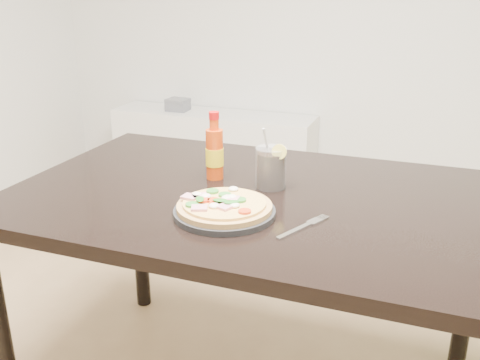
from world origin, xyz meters
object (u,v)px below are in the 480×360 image
(pizza, at_px, (223,205))
(hot_sauce_bottle, at_px, (215,153))
(cola_cup, at_px, (271,168))
(media_console, at_px, (213,148))
(plate, at_px, (224,212))
(fork, at_px, (305,226))
(dining_table, at_px, (254,219))

(pizza, relative_size, hot_sauce_bottle, 1.18)
(cola_cup, distance_m, media_console, 2.17)
(plate, height_order, hot_sauce_bottle, hot_sauce_bottle)
(plate, height_order, media_console, plate)
(plate, distance_m, fork, 0.21)
(plate, height_order, pizza, pizza)
(plate, xyz_separation_m, fork, (0.21, 0.00, -0.01))
(cola_cup, bearing_deg, fork, -55.92)
(hot_sauce_bottle, height_order, cola_cup, hot_sauce_bottle)
(fork, bearing_deg, hot_sauce_bottle, 168.87)
(media_console, bearing_deg, fork, -61.24)
(dining_table, distance_m, hot_sauce_bottle, 0.24)
(pizza, height_order, media_console, pizza)
(plate, distance_m, hot_sauce_bottle, 0.30)
(pizza, height_order, cola_cup, cola_cup)
(plate, height_order, cola_cup, cola_cup)
(plate, relative_size, media_console, 0.19)
(dining_table, xyz_separation_m, cola_cup, (0.03, 0.06, 0.14))
(plate, distance_m, pizza, 0.02)
(plate, bearing_deg, hot_sauce_bottle, 117.87)
(dining_table, bearing_deg, hot_sauce_bottle, 154.19)
(pizza, xyz_separation_m, media_console, (-0.93, 2.09, -0.53))
(pizza, distance_m, hot_sauce_bottle, 0.29)
(plate, relative_size, fork, 1.50)
(hot_sauce_bottle, bearing_deg, dining_table, -25.81)
(hot_sauce_bottle, relative_size, cola_cup, 1.16)
(dining_table, relative_size, pizza, 5.64)
(hot_sauce_bottle, height_order, fork, hot_sauce_bottle)
(plate, distance_m, media_console, 2.35)
(pizza, bearing_deg, cola_cup, 77.59)
(plate, distance_m, cola_cup, 0.25)
(dining_table, height_order, fork, fork)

